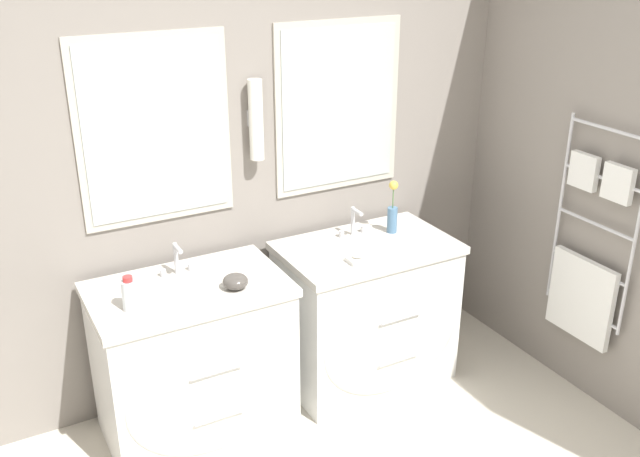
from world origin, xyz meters
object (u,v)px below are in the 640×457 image
(vanity_left, at_px, (196,363))
(flower_vase, at_px, (392,212))
(vanity_right, at_px, (369,314))
(toiletry_bottle, at_px, (129,294))
(amenity_bowl, at_px, (235,281))

(vanity_left, bearing_deg, flower_vase, 5.48)
(flower_vase, bearing_deg, vanity_right, -150.98)
(toiletry_bottle, bearing_deg, vanity_right, 2.60)
(vanity_left, height_order, flower_vase, flower_vase)
(toiletry_bottle, bearing_deg, vanity_left, 11.31)
(vanity_left, bearing_deg, vanity_right, 0.00)
(vanity_left, height_order, vanity_right, same)
(vanity_right, xyz_separation_m, amenity_bowl, (-0.80, -0.09, 0.44))
(vanity_right, distance_m, amenity_bowl, 0.92)
(toiletry_bottle, bearing_deg, flower_vase, 6.63)
(vanity_right, height_order, toiletry_bottle, toiletry_bottle)
(flower_vase, bearing_deg, vanity_left, -174.52)
(flower_vase, bearing_deg, toiletry_bottle, -173.37)
(vanity_left, xyz_separation_m, flower_vase, (1.20, 0.12, 0.52))
(amenity_bowl, xyz_separation_m, flower_vase, (1.01, 0.21, 0.08))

